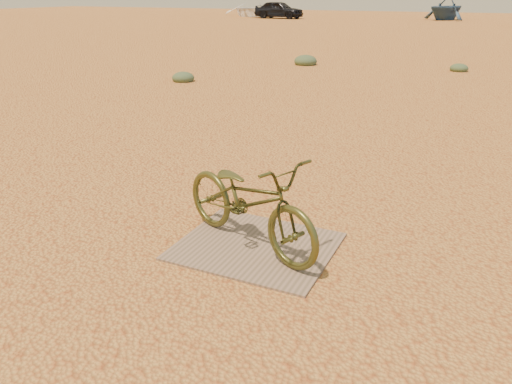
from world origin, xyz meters
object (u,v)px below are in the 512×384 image
at_px(bicycle, 249,201).
at_px(boat_far_left, 447,6).
at_px(boat_near_left, 252,10).
at_px(plywood_board, 256,246).
at_px(car, 279,10).

distance_m(bicycle, boat_far_left, 43.16).
distance_m(bicycle, boat_near_left, 46.32).
xyz_separation_m(plywood_board, boat_near_left, (-19.99, 41.80, 0.61)).
relative_size(plywood_board, boat_far_left, 0.35).
bearing_deg(plywood_board, boat_far_left, 93.44).
height_order(plywood_board, car, car).
height_order(car, boat_far_left, boat_far_left).
bearing_deg(boat_near_left, boat_far_left, -39.39).
distance_m(plywood_board, bicycle, 0.48).
relative_size(boat_near_left, boat_far_left, 1.44).
height_order(bicycle, car, car).
relative_size(car, boat_far_left, 1.05).
bearing_deg(car, plywood_board, -152.93).
distance_m(plywood_board, boat_far_left, 43.16).
relative_size(plywood_board, boat_near_left, 0.25).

